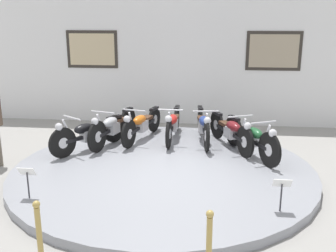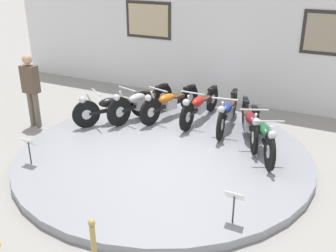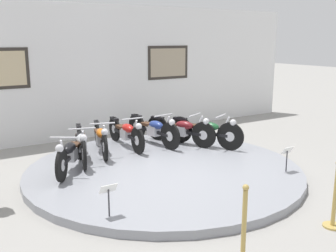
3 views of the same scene
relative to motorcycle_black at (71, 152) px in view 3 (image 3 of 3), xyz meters
The scene contains 14 objects.
ground_plane 1.92m from the motorcycle_black, 25.25° to the right, with size 60.00×60.00×0.00m, color gray.
display_platform 1.90m from the motorcycle_black, 25.25° to the right, with size 5.56×5.56×0.15m, color gray.
back_wall 3.67m from the motorcycle_black, 60.86° to the left, with size 14.00×0.22×3.63m.
motorcycle_black is the anchor object (origin of this frame).
motorcycle_silver 0.63m from the motorcycle_black, 51.72° to the left, with size 0.67×1.95×0.80m.
motorcycle_orange 1.28m from the motorcycle_black, 40.56° to the left, with size 0.65×1.91×0.78m.
motorcycle_red 1.92m from the motorcycle_black, 29.63° to the left, with size 0.54×1.97×0.79m.
motorcycle_blue 2.50m from the motorcycle_black, 19.43° to the left, with size 0.54×2.00×0.81m.
motorcycle_maroon 2.99m from the motorcycle_black, ahead, with size 0.86×1.83×0.79m.
motorcycle_green 3.33m from the motorcycle_black, ahead, with size 0.94×1.83×0.81m.
info_placard_front_left 2.33m from the motorcycle_black, 95.27° to the right, with size 0.26×0.11×0.51m.
info_placard_front_centre 4.24m from the motorcycle_black, 33.14° to the right, with size 0.26×0.11×0.51m.
stanchion_post_left_of_entry 4.18m from the motorcycle_black, 79.15° to the right, with size 0.28×0.28×1.02m.
stanchion_post_right_of_entry 4.83m from the motorcycle_black, 58.08° to the right, with size 0.28×0.28×1.02m.
Camera 3 is at (-3.99, -6.54, 2.71)m, focal length 42.00 mm.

